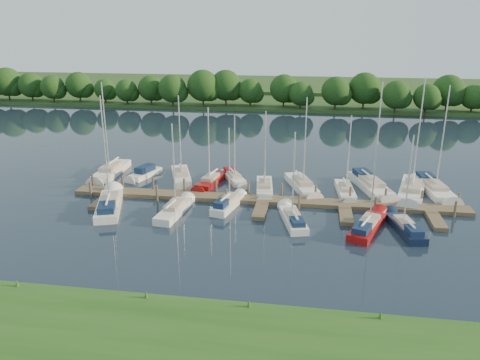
# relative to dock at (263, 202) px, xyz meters

# --- Properties ---
(ground) EXTENTS (260.00, 260.00, 0.00)m
(ground) POSITION_rel_dock_xyz_m (0.00, -7.31, -0.20)
(ground) COLOR #17222E
(ground) RESTS_ON ground
(near_bank) EXTENTS (90.00, 10.00, 0.50)m
(near_bank) POSITION_rel_dock_xyz_m (0.00, -23.31, 0.05)
(near_bank) COLOR #224E16
(near_bank) RESTS_ON ground
(dock) EXTENTS (40.00, 6.00, 0.40)m
(dock) POSITION_rel_dock_xyz_m (0.00, 0.00, 0.00)
(dock) COLOR brown
(dock) RESTS_ON ground
(mooring_pilings) EXTENTS (38.24, 2.84, 2.00)m
(mooring_pilings) POSITION_rel_dock_xyz_m (0.00, 1.13, 0.40)
(mooring_pilings) COLOR #473D33
(mooring_pilings) RESTS_ON ground
(far_shore) EXTENTS (180.00, 30.00, 0.60)m
(far_shore) POSITION_rel_dock_xyz_m (0.00, 67.69, 0.10)
(far_shore) COLOR #22441A
(far_shore) RESTS_ON ground
(distant_hill) EXTENTS (220.00, 40.00, 1.40)m
(distant_hill) POSITION_rel_dock_xyz_m (0.00, 92.69, 0.50)
(distant_hill) COLOR #3A5525
(distant_hill) RESTS_ON ground
(treeline) EXTENTS (147.69, 9.83, 8.31)m
(treeline) POSITION_rel_dock_xyz_m (6.93, 54.71, 3.96)
(treeline) COLOR #38281C
(treeline) RESTS_ON ground
(sailboat_n_0) EXTENTS (2.32, 8.90, 11.46)m
(sailboat_n_0) POSITION_rel_dock_xyz_m (-19.08, 6.79, 0.09)
(sailboat_n_0) COLOR white
(sailboat_n_0) RESTS_ON ground
(motorboat) EXTENTS (2.86, 5.42, 1.62)m
(motorboat) POSITION_rel_dock_xyz_m (-14.81, 6.73, 0.14)
(motorboat) COLOR white
(motorboat) RESTS_ON ground
(sailboat_n_2) EXTENTS (4.09, 7.95, 10.08)m
(sailboat_n_2) POSITION_rel_dock_xyz_m (-10.23, 6.49, 0.07)
(sailboat_n_2) COLOR white
(sailboat_n_2) RESTS_ON ground
(sailboat_n_3) EXTENTS (2.65, 7.15, 9.13)m
(sailboat_n_3) POSITION_rel_dock_xyz_m (-6.51, 5.22, 0.07)
(sailboat_n_3) COLOR maroon
(sailboat_n_3) RESTS_ON ground
(sailboat_n_4) EXTENTS (3.85, 5.98, 8.01)m
(sailboat_n_4) POSITION_rel_dock_xyz_m (-4.13, 6.96, 0.11)
(sailboat_n_4) COLOR white
(sailboat_n_4) RESTS_ON ground
(sailboat_n_5) EXTENTS (2.37, 7.14, 9.12)m
(sailboat_n_5) POSITION_rel_dock_xyz_m (-0.25, 3.87, 0.07)
(sailboat_n_5) COLOR white
(sailboat_n_5) RESTS_ON ground
(sailboat_n_6) EXTENTS (4.11, 8.12, 10.45)m
(sailboat_n_6) POSITION_rel_dock_xyz_m (3.77, 5.28, 0.08)
(sailboat_n_6) COLOR white
(sailboat_n_6) RESTS_ON ground
(sailboat_n_7) EXTENTS (2.07, 6.90, 8.81)m
(sailboat_n_7) POSITION_rel_dock_xyz_m (8.34, 4.20, 0.07)
(sailboat_n_7) COLOR white
(sailboat_n_7) RESTS_ON ground
(sailboat_n_8) EXTENTS (4.44, 9.53, 12.08)m
(sailboat_n_8) POSITION_rel_dock_xyz_m (11.19, 6.30, 0.14)
(sailboat_n_8) COLOR white
(sailboat_n_8) RESTS_ON ground
(sailboat_n_9) EXTENTS (4.38, 10.12, 12.75)m
(sailboat_n_9) POSITION_rel_dock_xyz_m (15.22, 5.13, 0.08)
(sailboat_n_9) COLOR white
(sailboat_n_9) RESTS_ON ground
(sailboat_n_10) EXTENTS (3.27, 9.45, 11.78)m
(sailboat_n_10) POSITION_rel_dock_xyz_m (17.79, 6.45, 0.12)
(sailboat_n_10) COLOR white
(sailboat_n_10) RESTS_ON ground
(sailboat_s_0) EXTENTS (4.38, 8.88, 11.36)m
(sailboat_s_0) POSITION_rel_dock_xyz_m (-14.70, -3.46, 0.13)
(sailboat_s_0) COLOR white
(sailboat_s_0) RESTS_ON ground
(sailboat_s_1) EXTENTS (2.20, 6.95, 9.05)m
(sailboat_s_1) POSITION_rel_dock_xyz_m (-8.02, -3.78, 0.08)
(sailboat_s_1) COLOR white
(sailboat_s_1) RESTS_ON ground
(sailboat_s_2) EXTENTS (2.59, 6.31, 8.30)m
(sailboat_s_2) POSITION_rel_dock_xyz_m (-3.29, -1.47, 0.14)
(sailboat_s_2) COLOR white
(sailboat_s_2) RESTS_ON ground
(sailboat_s_3) EXTENTS (2.99, 6.78, 8.61)m
(sailboat_s_3) POSITION_rel_dock_xyz_m (3.17, -4.10, 0.11)
(sailboat_s_3) COLOR white
(sailboat_s_3) RESTS_ON ground
(sailboat_s_4) EXTENTS (3.99, 7.44, 9.61)m
(sailboat_s_4) POSITION_rel_dock_xyz_m (9.78, -4.72, 0.12)
(sailboat_s_4) COLOR maroon
(sailboat_s_4) RESTS_ON ground
(sailboat_s_5) EXTENTS (2.73, 6.89, 8.78)m
(sailboat_s_5) POSITION_rel_dock_xyz_m (12.89, -4.51, 0.12)
(sailboat_s_5) COLOR black
(sailboat_s_5) RESTS_ON ground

